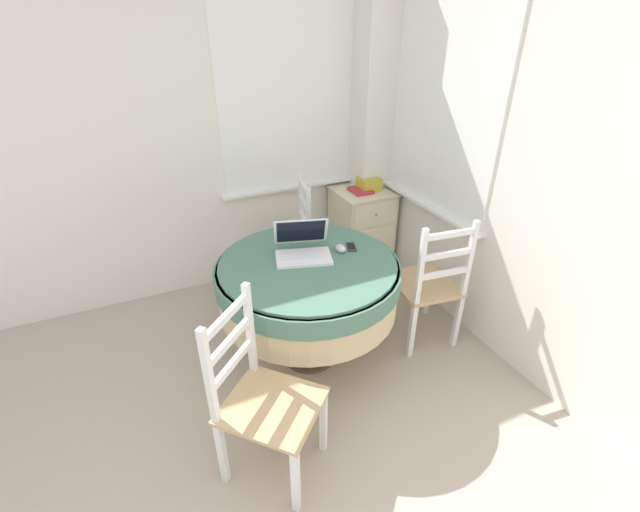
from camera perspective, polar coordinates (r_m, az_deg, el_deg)
The scene contains 11 objects.
corner_room_shell at distance 2.66m, azimuth 2.46°, elevation 12.85°, with size 4.27×4.51×2.55m.
round_dining_table at distance 2.65m, azimuth -1.60°, elevation -3.51°, with size 1.13×1.13×0.74m.
laptop at distance 2.62m, azimuth -2.33°, elevation 1.06°, with size 0.41×0.38×0.21m.
computer_mouse at distance 2.67m, azimuth 2.77°, elevation 1.02°, with size 0.06×0.09×0.04m.
cell_phone at distance 2.73m, azimuth 4.20°, elevation 1.23°, with size 0.09×0.13×0.01m.
dining_chair_near_back_window at distance 3.42m, azimuth -4.33°, elevation 1.74°, with size 0.52×0.49×0.96m.
dining_chair_near_right_window at distance 2.98m, azimuth 14.24°, elevation -3.79°, with size 0.45×0.48×0.96m.
dining_chair_camera_near at distance 2.16m, azimuth -7.69°, elevation -18.44°, with size 0.59×0.59×0.96m.
corner_cabinet at distance 3.86m, azimuth 5.52°, elevation 3.67°, with size 0.47×0.48×0.73m.
storage_box at distance 3.72m, azimuth 6.50°, elevation 9.58°, with size 0.17×0.16×0.11m.
book_on_cabinet at distance 3.67m, azimuth 5.42°, elevation 8.71°, with size 0.16×0.20×0.02m.
Camera 1 is at (-0.03, -0.60, 2.04)m, focal length 24.00 mm.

